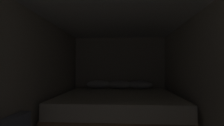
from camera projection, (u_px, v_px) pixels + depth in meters
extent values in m
cube|color=beige|center=(120.00, 79.00, 4.46)|extent=(2.32, 0.05, 2.05)
cube|color=beige|center=(22.00, 90.00, 2.18)|extent=(0.05, 4.68, 2.05)
cube|color=beige|center=(215.00, 92.00, 2.03)|extent=(0.05, 4.68, 2.05)
cube|color=white|center=(115.00, 3.00, 2.13)|extent=(2.32, 4.68, 0.05)
cube|color=tan|center=(118.00, 122.00, 3.33)|extent=(2.10, 2.08, 0.57)
cube|color=beige|center=(118.00, 100.00, 3.34)|extent=(2.06, 2.04, 0.24)
ellipsoid|color=white|center=(99.00, 84.00, 4.19)|extent=(0.58, 0.36, 0.19)
ellipsoid|color=white|center=(140.00, 85.00, 4.13)|extent=(0.58, 0.36, 0.19)
ellipsoid|color=white|center=(119.00, 84.00, 4.16)|extent=(0.58, 0.36, 0.19)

